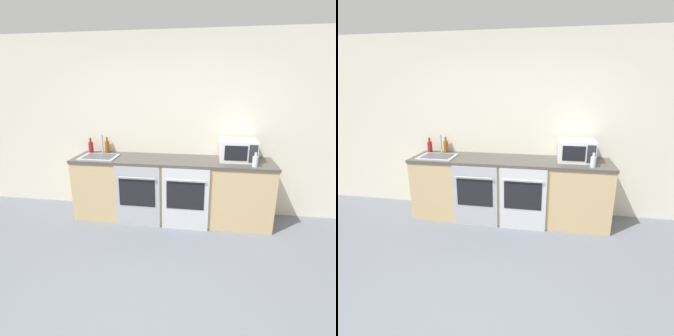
# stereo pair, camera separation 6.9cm
# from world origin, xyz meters

# --- Properties ---
(ground_plane) EXTENTS (16.00, 16.00, 0.00)m
(ground_plane) POSITION_xyz_m (0.00, 0.00, 0.00)
(ground_plane) COLOR slate
(wall_back) EXTENTS (10.00, 0.06, 2.60)m
(wall_back) POSITION_xyz_m (0.00, 2.25, 1.30)
(wall_back) COLOR silver
(wall_back) RESTS_ON ground_plane
(counter_back) EXTENTS (2.78, 0.64, 0.90)m
(counter_back) POSITION_xyz_m (0.00, 1.92, 0.45)
(counter_back) COLOR tan
(counter_back) RESTS_ON ground_plane
(oven_left) EXTENTS (0.62, 0.06, 0.86)m
(oven_left) POSITION_xyz_m (-0.42, 1.59, 0.44)
(oven_left) COLOR #A8AAAF
(oven_left) RESTS_ON ground_plane
(oven_right) EXTENTS (0.62, 0.06, 0.86)m
(oven_right) POSITION_xyz_m (0.23, 1.59, 0.44)
(oven_right) COLOR silver
(oven_right) RESTS_ON ground_plane
(microwave) EXTENTS (0.48, 0.38, 0.29)m
(microwave) POSITION_xyz_m (0.90, 1.98, 1.04)
(microwave) COLOR silver
(microwave) RESTS_ON counter_back
(bottle_clear) EXTENTS (0.07, 0.07, 0.18)m
(bottle_clear) POSITION_xyz_m (1.09, 1.70, 0.97)
(bottle_clear) COLOR silver
(bottle_clear) RESTS_ON counter_back
(bottle_amber) EXTENTS (0.07, 0.07, 0.24)m
(bottle_amber) POSITION_xyz_m (-1.03, 2.16, 0.99)
(bottle_amber) COLOR #8C5114
(bottle_amber) RESTS_ON counter_back
(bottle_red) EXTENTS (0.07, 0.07, 0.23)m
(bottle_red) POSITION_xyz_m (-1.26, 2.10, 0.99)
(bottle_red) COLOR maroon
(bottle_red) RESTS_ON counter_back
(sink) EXTENTS (0.51, 0.39, 0.30)m
(sink) POSITION_xyz_m (-1.03, 1.85, 0.91)
(sink) COLOR #A8AAAF
(sink) RESTS_ON counter_back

